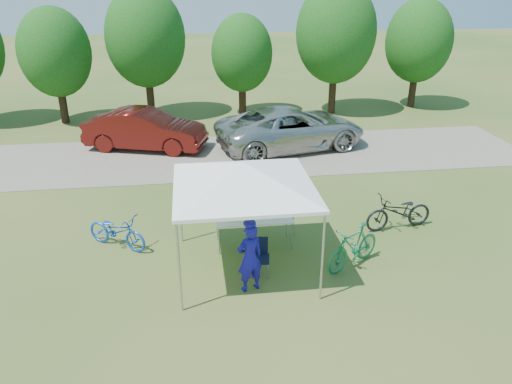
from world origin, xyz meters
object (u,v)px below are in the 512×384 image
folding_table (254,219)px  folding_chair (259,253)px  bike_green (353,247)px  sedan (145,130)px  minivan (291,128)px  cooler (235,213)px  bike_dark (399,212)px  cyclist (250,258)px  bike_blue (117,231)px

folding_table → folding_chair: 1.31m
bike_green → folding_table: bearing=-152.9°
sedan → bike_green: bearing=-132.9°
sedan → folding_table: bearing=-141.2°
bike_green → minivan: (0.25, 8.87, 0.32)m
minivan → sedan: size_ratio=1.25×
folding_table → minivan: minivan is taller
minivan → sedan: (-5.78, 0.70, -0.04)m
folding_chair → cooler: 1.42m
bike_green → bike_dark: 2.51m
bike_dark → minivan: size_ratio=0.33×
folding_table → cyclist: size_ratio=1.19×
cooler → minivan: minivan is taller
folding_table → minivan: bearing=71.7°
minivan → bike_dark: bearing=178.7°
minivan → folding_chair: bearing=150.0°
cyclist → bike_blue: 3.96m
folding_table → sedan: size_ratio=0.41×
bike_blue → bike_dark: size_ratio=0.91×
bike_blue → bike_dark: bike_dark is taller
cooler → bike_green: (2.72, -1.32, -0.43)m
bike_blue → sedan: sedan is taller
folding_chair → cyclist: (-0.30, -0.68, 0.30)m
cooler → cyclist: (0.13, -1.96, -0.14)m
folding_chair → minivan: 9.19m
cooler → minivan: 8.11m
cooler → bike_dark: cooler is taller
folding_table → minivan: size_ratio=0.33×
cyclist → bike_blue: bearing=-55.7°
cooler → sedan: size_ratio=0.09×
bike_dark → folding_chair: bearing=-76.5°
cyclist → minivan: 9.92m
cooler → cyclist: bearing=-86.2°
bike_dark → cyclist: bearing=-70.5°
folding_table → bike_green: size_ratio=1.11×
bike_blue → bike_green: bike_green is taller
sedan → folding_chair: bearing=-144.1°
folding_chair → bike_green: bearing=8.6°
bike_dark → minivan: bearing=-175.6°
folding_table → bike_dark: 4.12m
cooler → bike_green: bearing=-25.9°
folding_chair → bike_green: (2.29, -0.04, 0.01)m
folding_table → sedan: (-3.29, 8.24, 0.04)m
folding_table → cyclist: 1.99m
folding_table → minivan: (2.49, 7.55, 0.09)m
folding_chair → minivan: bearing=83.6°
folding_table → bike_dark: (4.10, 0.37, -0.25)m
bike_blue → bike_dark: 7.62m
bike_dark → sedan: (-7.39, 7.87, 0.29)m
cooler → bike_dark: bearing=4.6°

